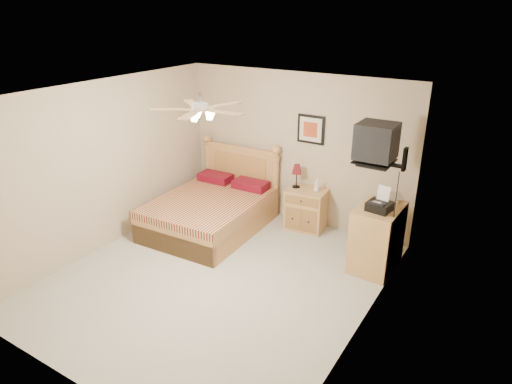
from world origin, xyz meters
TOP-DOWN VIEW (x-y plane):
  - floor at (0.00, 0.00)m, footprint 4.50×4.50m
  - ceiling at (0.00, 0.00)m, footprint 4.00×4.50m
  - wall_back at (0.00, 2.25)m, footprint 4.00×0.04m
  - wall_front at (0.00, -2.25)m, footprint 4.00×0.04m
  - wall_left at (-2.00, 0.00)m, footprint 0.04×4.50m
  - wall_right at (2.00, 0.00)m, footprint 0.04×4.50m
  - bed at (-0.97, 1.12)m, footprint 1.60×2.05m
  - nightstand at (0.35, 2.00)m, footprint 0.67×0.52m
  - table_lamp at (0.15, 2.02)m, footprint 0.27×0.27m
  - lotion_bottle at (0.51, 2.04)m, footprint 0.10×0.10m
  - framed_picture at (0.27, 2.23)m, footprint 0.46×0.04m
  - dresser at (1.73, 1.40)m, footprint 0.57×0.81m
  - fax_machine at (1.74, 1.29)m, footprint 0.33×0.35m
  - magazine_lower at (1.69, 1.73)m, footprint 0.22×0.28m
  - magazine_upper at (1.71, 1.74)m, footprint 0.32×0.35m
  - wall_tv at (1.75, 1.34)m, footprint 0.56×0.46m
  - ceiling_fan at (0.00, -0.20)m, footprint 1.14×1.14m

SIDE VIEW (x-z plane):
  - floor at x=0.00m, z-range 0.00..0.00m
  - nightstand at x=0.35m, z-range 0.00..0.68m
  - dresser at x=1.73m, z-range 0.00..0.93m
  - bed at x=-0.97m, z-range 0.00..1.29m
  - lotion_bottle at x=0.51m, z-range 0.68..0.89m
  - table_lamp at x=0.15m, z-range 0.68..1.07m
  - magazine_lower at x=1.69m, z-range 0.93..0.96m
  - magazine_upper at x=1.71m, z-range 0.96..0.98m
  - fax_machine at x=1.74m, z-range 0.93..1.25m
  - wall_back at x=0.00m, z-range 0.00..2.50m
  - wall_front at x=0.00m, z-range 0.00..2.50m
  - wall_left at x=-2.00m, z-range 0.00..2.50m
  - wall_right at x=2.00m, z-range 0.00..2.50m
  - framed_picture at x=0.27m, z-range 1.39..1.85m
  - wall_tv at x=1.75m, z-range 1.52..2.10m
  - ceiling_fan at x=0.00m, z-range 2.22..2.50m
  - ceiling at x=0.00m, z-range 2.48..2.52m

